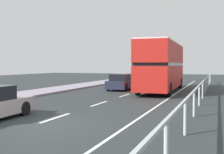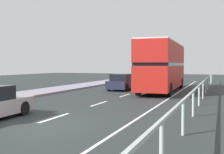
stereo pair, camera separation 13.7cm
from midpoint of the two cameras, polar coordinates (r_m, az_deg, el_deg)
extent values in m
cube|color=#272C2E|center=(11.39, -14.78, -9.35)|extent=(73.52, 120.00, 0.10)
cube|color=silver|center=(12.48, -11.10, -8.02)|extent=(0.16, 2.32, 0.01)
cube|color=silver|center=(16.63, -2.35, -5.35)|extent=(0.16, 2.32, 0.01)
cube|color=silver|center=(21.02, 2.79, -3.70)|extent=(0.16, 2.32, 0.01)
cube|color=silver|center=(25.53, 6.12, -2.62)|extent=(0.16, 2.32, 0.01)
cube|color=silver|center=(30.12, 8.45, -1.85)|extent=(0.16, 2.32, 0.01)
cube|color=silver|center=(34.74, 10.15, -1.29)|extent=(0.16, 2.32, 0.01)
cube|color=silver|center=(39.39, 11.46, -0.86)|extent=(0.16, 2.32, 0.01)
cube|color=silver|center=(18.45, 10.95, -4.61)|extent=(0.12, 46.00, 0.01)
cube|color=#AEBABC|center=(18.09, 17.68, -1.26)|extent=(0.08, 42.00, 0.08)
cylinder|color=#AEBABC|center=(6.11, 10.58, -13.78)|extent=(0.10, 0.10, 1.12)
cylinder|color=#AEBABC|center=(9.49, 14.47, -7.96)|extent=(0.10, 0.10, 1.12)
cylinder|color=#AEBABC|center=(12.93, 16.26, -5.20)|extent=(0.10, 0.10, 1.12)
cylinder|color=#AEBABC|center=(16.40, 17.29, -3.60)|extent=(0.10, 0.10, 1.12)
cylinder|color=#AEBABC|center=(19.88, 17.96, -2.56)|extent=(0.10, 0.10, 1.12)
cylinder|color=#AEBABC|center=(23.36, 18.42, -1.83)|extent=(0.10, 0.10, 1.12)
cylinder|color=#AEBABC|center=(26.85, 18.77, -1.29)|extent=(0.10, 0.10, 1.12)
cylinder|color=#AEBABC|center=(30.34, 19.04, -0.87)|extent=(0.10, 0.10, 1.12)
cylinder|color=#AEBABC|center=(33.83, 19.25, -0.54)|extent=(0.10, 0.10, 1.12)
cylinder|color=#AEBABC|center=(37.33, 19.42, -0.27)|extent=(0.10, 0.10, 1.12)
cube|color=#AB1B15|center=(24.47, 10.25, 0.10)|extent=(2.76, 10.83, 1.83)
cube|color=black|center=(24.45, 10.27, 2.52)|extent=(2.77, 10.40, 0.24)
cube|color=#AB1B15|center=(24.46, 10.28, 4.67)|extent=(2.76, 10.83, 1.60)
cube|color=silver|center=(24.51, 10.30, 6.66)|extent=(2.70, 10.62, 0.10)
cube|color=black|center=(29.77, 11.93, 0.68)|extent=(2.24, 0.10, 1.28)
cube|color=yellow|center=(29.79, 11.97, 5.04)|extent=(1.49, 0.08, 0.28)
cylinder|color=black|center=(28.62, 9.28, -1.09)|extent=(0.31, 1.01, 1.00)
cylinder|color=black|center=(28.31, 13.83, -1.16)|extent=(0.31, 1.01, 1.00)
cylinder|color=black|center=(21.04, 5.48, -2.35)|extent=(0.31, 1.01, 1.00)
cylinder|color=black|center=(20.61, 11.65, -2.49)|extent=(0.31, 1.01, 1.00)
cylinder|color=black|center=(13.34, -17.01, -6.03)|extent=(0.22, 0.65, 0.64)
cube|color=#1F2337|center=(25.65, 2.20, -1.40)|extent=(1.87, 4.20, 0.70)
cube|color=black|center=(25.42, 2.07, 0.00)|extent=(1.60, 2.33, 0.57)
cube|color=red|center=(23.95, -0.95, -1.25)|extent=(0.16, 0.07, 0.12)
cube|color=red|center=(23.47, 2.54, -1.33)|extent=(0.16, 0.07, 0.12)
cylinder|color=black|center=(27.21, 1.46, -1.62)|extent=(0.22, 0.65, 0.64)
cylinder|color=black|center=(26.78, 4.65, -1.69)|extent=(0.22, 0.65, 0.64)
cylinder|color=black|center=(24.61, -0.46, -2.05)|extent=(0.22, 0.65, 0.64)
cylinder|color=black|center=(24.14, 3.04, -2.15)|extent=(0.22, 0.65, 0.64)
camera|label=1|loc=(0.07, -89.78, 0.01)|focal=45.60mm
camera|label=2|loc=(0.07, 90.22, -0.01)|focal=45.60mm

